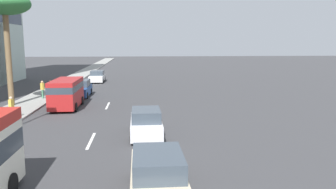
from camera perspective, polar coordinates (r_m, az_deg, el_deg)
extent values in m
plane|color=#38383A|center=(37.95, -9.17, 0.44)|extent=(198.00, 198.00, 0.00)
cube|color=gray|center=(39.09, -19.61, 0.39)|extent=(162.00, 3.14, 0.15)
cube|color=silver|center=(19.45, -13.02, -7.69)|extent=(3.20, 0.16, 0.01)
cube|color=silver|center=(29.70, -10.27, -1.89)|extent=(3.20, 0.16, 0.01)
cylinder|color=black|center=(13.62, -25.29, -13.77)|extent=(0.84, 0.26, 0.84)
cube|color=silver|center=(19.93, -3.77, -5.38)|extent=(4.37, 1.79, 0.79)
cube|color=#38424C|center=(19.56, -3.77, -3.48)|extent=(2.40, 1.65, 0.65)
cylinder|color=black|center=(21.31, -6.08, -5.18)|extent=(0.64, 0.22, 0.64)
cylinder|color=black|center=(21.34, -1.63, -5.11)|extent=(0.64, 0.22, 0.64)
cylinder|color=black|center=(18.69, -6.20, -7.18)|extent=(0.64, 0.22, 0.64)
cylinder|color=black|center=(18.73, -1.12, -7.10)|extent=(0.64, 0.22, 0.64)
cube|color=white|center=(47.94, -11.98, 2.77)|extent=(4.50, 1.86, 0.78)
cube|color=#38424C|center=(48.10, -11.98, 3.64)|extent=(2.48, 1.71, 0.64)
cylinder|color=black|center=(46.49, -11.12, 2.31)|extent=(0.64, 0.22, 0.64)
cylinder|color=black|center=(46.70, -13.22, 2.27)|extent=(0.64, 0.22, 0.64)
cylinder|color=black|center=(49.25, -10.79, 2.68)|extent=(0.64, 0.22, 0.64)
cylinder|color=black|center=(49.45, -12.77, 2.64)|extent=(0.64, 0.22, 0.64)
cube|color=beige|center=(12.32, -1.80, -14.45)|extent=(4.71, 1.88, 0.83)
cube|color=#38424C|center=(11.82, -1.75, -11.54)|extent=(2.59, 1.73, 0.68)
cylinder|color=black|center=(13.76, -5.86, -13.15)|extent=(0.64, 0.22, 0.64)
cylinder|color=black|center=(13.84, 1.52, -12.97)|extent=(0.64, 0.22, 0.64)
cube|color=#A51E1E|center=(29.34, -16.94, 0.30)|extent=(5.22, 2.03, 2.21)
cube|color=#2D3842|center=(29.27, -16.99, 1.25)|extent=(5.23, 2.03, 0.53)
cylinder|color=black|center=(27.79, -15.57, -2.07)|extent=(0.72, 0.24, 0.72)
cylinder|color=black|center=(28.20, -19.41, -2.10)|extent=(0.72, 0.24, 0.72)
cylinder|color=black|center=(30.83, -14.53, -0.98)|extent=(0.72, 0.24, 0.72)
cylinder|color=black|center=(31.20, -18.02, -1.02)|extent=(0.72, 0.24, 0.72)
cube|color=#1E478C|center=(35.40, -14.75, 0.63)|extent=(4.74, 1.83, 0.82)
cube|color=#38424C|center=(35.54, -14.74, 1.88)|extent=(2.61, 1.68, 0.67)
cylinder|color=black|center=(33.87, -13.74, -0.15)|extent=(0.64, 0.22, 0.64)
cylinder|color=black|center=(34.17, -16.53, -0.19)|extent=(0.64, 0.22, 0.64)
cylinder|color=black|center=(36.75, -13.07, 0.56)|extent=(0.64, 0.22, 0.64)
cylinder|color=black|center=(37.02, -15.65, 0.52)|extent=(0.64, 0.22, 0.64)
cylinder|color=gold|center=(26.04, -25.18, -2.93)|extent=(0.14, 0.14, 0.76)
cylinder|color=gold|center=(26.19, -25.06, -2.86)|extent=(0.14, 0.14, 0.76)
cube|color=gold|center=(25.99, -25.22, -1.42)|extent=(0.37, 0.31, 0.60)
sphere|color=beige|center=(25.93, -25.28, -0.54)|extent=(0.21, 0.21, 0.21)
cylinder|color=#4C8C66|center=(34.38, -20.65, 0.07)|extent=(0.14, 0.14, 0.82)
cylinder|color=#4C8C66|center=(34.54, -20.58, 0.11)|extent=(0.14, 0.14, 0.82)
cube|color=gold|center=(34.36, -20.68, 1.31)|extent=(0.36, 0.39, 0.65)
sphere|color=tan|center=(34.31, -20.72, 2.03)|extent=(0.22, 0.22, 0.22)
cylinder|color=gold|center=(36.24, -19.46, 0.49)|extent=(0.14, 0.14, 0.75)
cylinder|color=gold|center=(36.39, -19.40, 0.53)|extent=(0.14, 0.14, 0.75)
cube|color=red|center=(36.23, -19.48, 1.56)|extent=(0.39, 0.35, 0.59)
sphere|color=#9E7251|center=(36.19, -19.51, 2.19)|extent=(0.20, 0.20, 0.20)
cylinder|color=brown|center=(31.32, -25.59, 5.47)|extent=(0.47, 0.47, 7.89)
ellipsoid|color=#2D7238|center=(31.45, -26.15, 13.79)|extent=(4.15, 4.15, 1.87)
cube|color=#2D3847|center=(50.33, -25.94, 11.85)|extent=(11.67, 0.08, 1.64)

